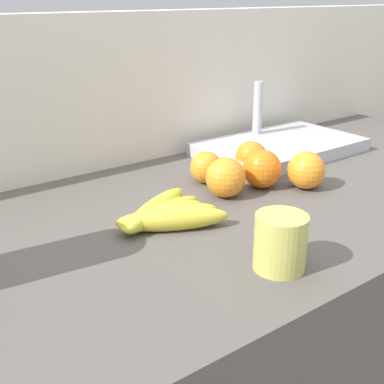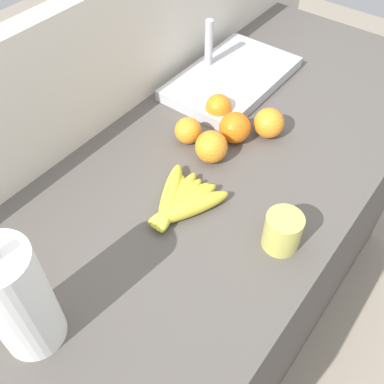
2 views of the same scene
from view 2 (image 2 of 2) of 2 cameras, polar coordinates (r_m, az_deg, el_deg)
ground_plane at (r=1.90m, az=2.10°, el=-17.59°), size 6.00×6.00×0.00m
counter at (r=1.48m, az=2.61°, el=-10.08°), size 1.75×0.67×0.95m
wall_back at (r=1.49m, az=-8.69°, el=0.91°), size 2.15×0.06×1.30m
banana_bunch at (r=1.01m, az=-1.62°, el=-1.38°), size 0.20×0.19×0.04m
orange_front at (r=1.23m, az=3.43°, el=10.82°), size 0.07×0.07×0.07m
orange_right at (r=1.19m, az=9.87°, el=8.74°), size 0.08×0.08×0.08m
orange_back_left at (r=1.11m, az=2.50°, el=5.83°), size 0.08×0.08×0.08m
orange_back_right at (r=1.16m, az=5.53°, el=8.25°), size 0.08×0.08×0.08m
orange_far_right at (r=1.16m, az=-0.52°, el=7.92°), size 0.07×0.07×0.07m
paper_towel_roll at (r=0.80m, az=-21.51°, el=-12.82°), size 0.11×0.11×0.28m
sink_basin at (r=1.39m, az=5.08°, el=14.45°), size 0.41×0.25×0.17m
mug at (r=0.95m, az=11.56°, el=-4.98°), size 0.08×0.08×0.09m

